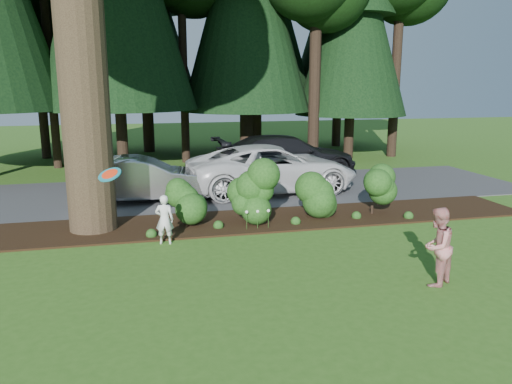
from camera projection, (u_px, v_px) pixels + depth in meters
ground at (296, 259)px, 11.26m from camera, size 80.00×80.00×0.00m
mulch_bed at (261, 220)px, 14.34m from camera, size 16.00×2.50×0.05m
driveway at (233, 190)px, 18.38m from camera, size 22.00×6.00×0.03m
shrub_row at (288, 193)px, 14.24m from camera, size 6.53×1.60×1.61m
lily_cluster at (258, 212)px, 13.36m from camera, size 0.69×0.09×0.57m
car_silver_wagon at (142, 179)px, 16.49m from camera, size 4.58×1.81×1.48m
car_white_suv at (272, 168)px, 17.95m from camera, size 6.26×3.18×1.70m
car_dark_suv at (286, 156)px, 20.77m from camera, size 6.14×2.77×1.74m
child at (164, 219)px, 12.20m from camera, size 0.50×0.38×1.24m
adult at (437, 247)px, 9.68m from camera, size 0.96×0.91×1.56m
frisbee at (110, 174)px, 11.80m from camera, size 0.60×0.53×0.38m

